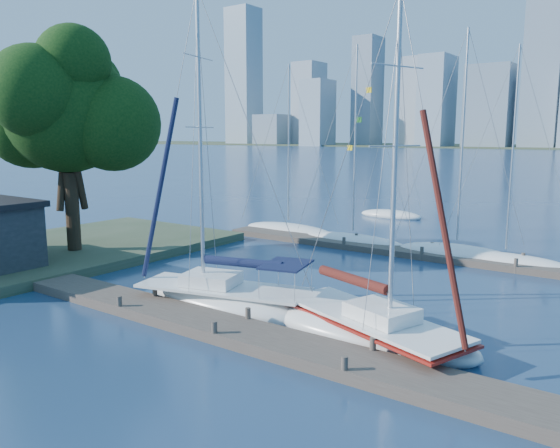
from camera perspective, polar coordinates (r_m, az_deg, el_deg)
The scene contains 12 objects.
ground at distance 19.68m, azimuth -5.03°, elevation -11.60°, with size 700.00×700.00×0.00m, color navy.
near_dock at distance 19.61m, azimuth -5.04°, elevation -11.06°, with size 26.00×2.00×0.40m, color #473C34.
far_dock at distance 32.25m, azimuth 16.76°, elevation -3.32°, with size 30.00×1.80×0.36m, color #473C34.
shore at distance 34.29m, azimuth -23.64°, elevation -2.85°, with size 12.00×22.00×0.50m, color #38472D.
tree at distance 32.77m, azimuth -21.46°, elevation 11.35°, with size 9.57×8.73×12.69m.
sailboat_navy at distance 22.46m, azimuth -6.00°, elevation -6.02°, with size 8.04×4.33×13.09m.
sailboat_maroon at distance 19.13m, azimuth 9.44°, elevation -9.26°, with size 8.08×4.91×11.93m.
bg_boat_0 at distance 39.23m, azimuth 0.89°, elevation -0.62°, with size 7.68×3.95×12.15m.
bg_boat_1 at distance 35.59m, azimuth 7.63°, elevation -1.73°, with size 7.56×4.48×12.79m.
bg_boat_2 at distance 32.89m, azimuth 17.96°, elevation -2.96°, with size 7.44×4.46×13.09m.
bg_boat_3 at distance 32.08m, azimuth 22.47°, elevation -3.61°, with size 7.28×3.14×11.91m.
bg_boat_6 at distance 47.77m, azimuth 11.51°, elevation 0.98°, with size 5.65×2.36×11.63m.
Camera 1 is at (12.08, -13.87, 7.02)m, focal length 35.00 mm.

